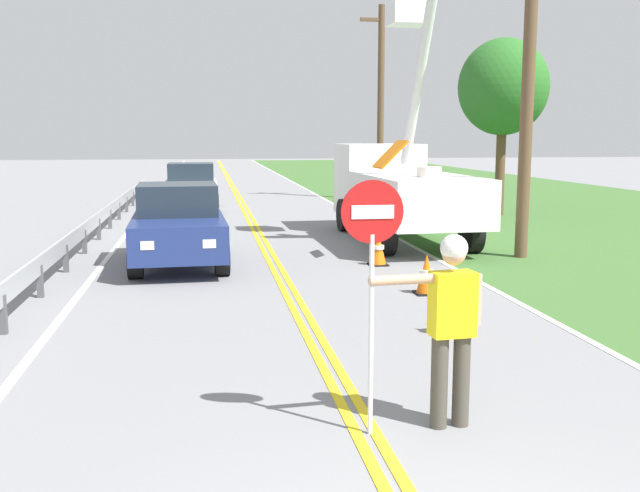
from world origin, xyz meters
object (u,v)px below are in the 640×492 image
Objects in this scene: oncoming_sedan_second at (191,187)px; traffic_cone_tail at (378,249)px; flagger_worker at (451,318)px; oncoming_sedan_nearest at (178,226)px; roadside_tree_verge at (503,88)px; utility_pole_mid at (381,100)px; utility_bucket_truck at (398,184)px; traffic_cone_mid at (427,275)px; utility_pole_near at (529,60)px; traffic_cone_lead at (451,311)px; stop_sign_paddle at (372,250)px.

oncoming_sedan_second reaches higher than traffic_cone_tail.
oncoming_sedan_nearest is (-2.79, 9.03, -0.21)m from flagger_worker.
oncoming_sedan_nearest is 0.71× the size of roadside_tree_verge.
utility_pole_mid reaches higher than oncoming_sedan_second.
utility_bucket_truck is 6.74m from traffic_cone_mid.
utility_bucket_truck is at bearing 121.46° from utility_pole_near.
oncoming_sedan_second is 17.86m from traffic_cone_lead.
utility_pole_mid is at bearing 77.81° from flagger_worker.
utility_pole_mid reaches higher than flagger_worker.
traffic_cone_lead is 2.57m from traffic_cone_mid.
utility_bucket_truck is at bearing 69.01° from traffic_cone_tail.
roadside_tree_verge is (2.94, 8.23, -0.03)m from utility_pole_near.
roadside_tree_verge is at bearing 63.71° from stop_sign_paddle.
utility_bucket_truck reaches higher than traffic_cone_lead.
utility_pole_mid is (7.87, 14.49, 3.34)m from oncoming_sedan_nearest.
flagger_worker reaches higher than traffic_cone_tail.
flagger_worker is 0.23× the size of utility_pole_mid.
utility_pole_mid is at bearing 76.07° from stop_sign_paddle.
stop_sign_paddle is (-0.77, -0.06, 0.66)m from flagger_worker.
roadside_tree_verge is at bearing 64.78° from traffic_cone_lead.
oncoming_sedan_second is (-2.73, 20.45, -0.21)m from flagger_worker.
utility_pole_near reaches higher than stop_sign_paddle.
stop_sign_paddle is 8.78m from traffic_cone_tail.
traffic_cone_tail is (4.14, -0.67, -0.50)m from oncoming_sedan_nearest.
utility_bucket_truck is at bearing -134.60° from roadside_tree_verge.
flagger_worker is at bearing -102.92° from utility_bucket_truck.
utility_pole_near is 14.70m from utility_pole_mid.
traffic_cone_tail is (4.07, -12.09, -0.50)m from oncoming_sedan_second.
utility_bucket_truck is (3.53, 12.13, -0.27)m from stop_sign_paddle.
utility_pole_near is (5.51, 8.89, 2.60)m from stop_sign_paddle.
roadside_tree_verge is at bearing -68.04° from utility_pole_mid.
stop_sign_paddle is at bearing -175.74° from flagger_worker.
utility_pole_mid is (5.08, 23.53, 3.12)m from flagger_worker.
oncoming_sedan_second is at bearing 97.60° from flagger_worker.
utility_bucket_truck reaches higher than roadside_tree_verge.
flagger_worker reaches higher than oncoming_sedan_nearest.
utility_pole_near is (1.98, -3.24, 2.87)m from utility_bucket_truck.
stop_sign_paddle is at bearing -84.53° from oncoming_sedan_second.
stop_sign_paddle is 9.35m from oncoming_sedan_nearest.
traffic_cone_tail is at bearing 87.07° from traffic_cone_lead.
flagger_worker is 2.61× the size of traffic_cone_tail.
oncoming_sedan_nearest is 8.30m from utility_pole_near.
traffic_cone_lead is 5.36m from traffic_cone_tail.
flagger_worker is at bearing -118.25° from utility_pole_near.
utility_pole_near is at bearing 61.75° from flagger_worker.
oncoming_sedan_second is at bearing 102.29° from traffic_cone_lead.
utility_pole_near is (7.54, -0.20, 3.47)m from oncoming_sedan_nearest.
traffic_cone_tail is (2.11, 8.42, -1.37)m from stop_sign_paddle.
utility_pole_near is at bearing 45.59° from traffic_cone_mid.
traffic_cone_tail is at bearing -110.99° from utility_bucket_truck.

